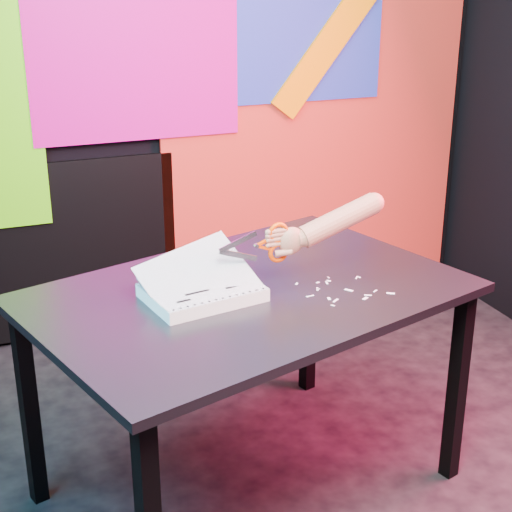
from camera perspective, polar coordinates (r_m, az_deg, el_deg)
name	(u,v)px	position (r m, az deg, el deg)	size (l,w,h in m)	color
room	(330,100)	(2.33, 5.42, 11.24)	(3.01, 3.01, 2.71)	black
backdrop	(203,133)	(3.76, -3.84, 8.93)	(2.88, 0.05, 2.08)	red
work_table	(248,312)	(2.52, -0.59, -4.11)	(1.54, 1.24, 0.75)	black
printout_stack	(202,292)	(2.42, -3.94, -2.60)	(0.39, 0.30, 0.18)	silver
scissors	(274,243)	(2.48, 1.29, 0.93)	(0.24, 0.02, 0.14)	silver
hand_forearm	(331,223)	(2.55, 5.49, 2.39)	(0.41, 0.09, 0.17)	#B5664E
paper_clippings	(343,291)	(2.50, 6.37, -2.51)	(0.27, 0.22, 0.00)	silver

